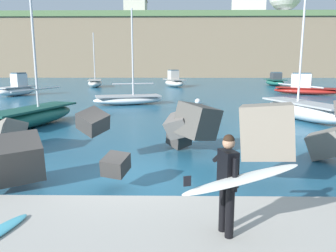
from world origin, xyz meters
The scene contains 16 objects.
ground_plane centered at (0.00, 0.00, 0.00)m, with size 400.00×400.00×0.00m, color #235B7A.
breakwater_jetty centered at (0.80, 0.74, 1.12)m, with size 30.51×6.21×2.30m.
surfer_with_board centered at (2.20, -3.56, 1.28)m, with size 2.10×1.41×1.78m.
boat_near_left centered at (15.76, 39.05, 0.63)m, with size 2.21×5.02×1.94m.
boat_near_centre centered at (-2.26, 16.84, 0.43)m, with size 5.67×3.33×7.17m.
boat_near_right centered at (8.56, 9.90, 0.57)m, with size 3.54×6.55×7.21m.
boat_mid_centre centered at (1.36, 36.57, 0.73)m, with size 3.51×5.12×2.30m.
boat_mid_right centered at (-9.27, 35.90, 0.57)m, with size 2.59×4.74×7.12m.
boat_far_left centered at (14.72, 25.51, 0.66)m, with size 6.43×4.26×2.22m.
boat_far_centre centered at (-14.12, 23.80, 0.70)m, with size 3.21×4.42×2.26m.
boat_far_right centered at (-5.94, 7.83, 0.53)m, with size 3.36×6.28×6.54m.
mooring_buoy_inner centered at (3.15, 17.16, 0.22)m, with size 0.44×0.44×0.44m.
mooring_buoy_middle centered at (6.23, 11.43, 0.22)m, with size 0.44×0.44×0.44m.
headland_bluff centered at (12.55, 85.43, 7.12)m, with size 101.90×41.66×14.19m.
station_building_west centered at (-8.23, 79.01, 16.62)m, with size 5.45×8.11×4.82m.
station_building_central centered at (19.52, 76.22, 17.31)m, with size 7.63×5.52×6.21m.
Camera 1 is at (1.20, -8.83, 3.17)m, focal length 35.53 mm.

